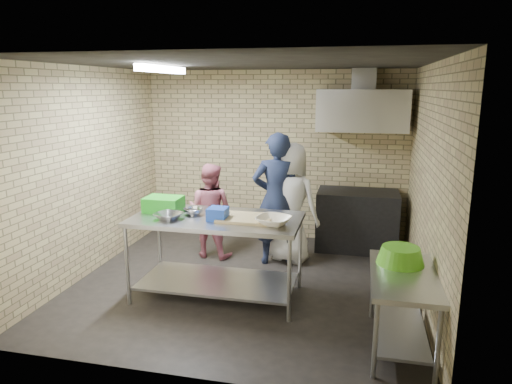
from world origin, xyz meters
TOP-DOWN VIEW (x-y plane):
  - floor at (0.00, 0.00)m, footprint 4.20×4.20m
  - ceiling at (0.00, 0.00)m, footprint 4.20×4.20m
  - back_wall at (0.00, 2.00)m, footprint 4.20×0.06m
  - front_wall at (0.00, -2.00)m, footprint 4.20×0.06m
  - left_wall at (-2.10, 0.00)m, footprint 0.06×4.00m
  - right_wall at (2.10, 0.00)m, footprint 0.06×4.00m
  - prep_table at (-0.23, -0.41)m, footprint 1.94×0.97m
  - side_counter at (1.80, -1.10)m, footprint 0.60×1.20m
  - stove at (1.35, 1.65)m, footprint 1.20×0.70m
  - range_hood at (1.35, 1.70)m, footprint 1.30×0.60m
  - hood_duct at (1.35, 1.85)m, footprint 0.35×0.30m
  - wall_shelf at (1.65, 1.89)m, footprint 0.80×0.20m
  - fluorescent_fixture at (-1.00, 0.00)m, footprint 0.10×1.25m
  - green_crate at (-0.93, -0.29)m, footprint 0.43×0.32m
  - blue_tub at (-0.18, -0.51)m, footprint 0.22×0.22m
  - cutting_board at (0.12, -0.43)m, footprint 0.59×0.45m
  - mixing_bowl_a at (-0.73, -0.61)m, footprint 0.37×0.37m
  - mixing_bowl_b at (-0.53, -0.36)m, footprint 0.28×0.28m
  - ceramic_bowl at (0.47, -0.56)m, footprint 0.46×0.46m
  - green_basin at (1.78, -0.85)m, footprint 0.46×0.46m
  - bottle_red at (1.40, 1.89)m, footprint 0.07×0.07m
  - bottle_green at (1.80, 1.89)m, footprint 0.06×0.06m
  - man_navy at (0.25, 0.81)m, footprint 0.77×0.61m
  - woman_pink at (-0.73, 0.86)m, footprint 0.72×0.59m
  - woman_white at (0.42, 0.94)m, footprint 0.96×0.78m

SIDE VIEW (x-z plane):
  - floor at x=0.00m, z-range 0.00..0.00m
  - side_counter at x=1.80m, z-range 0.00..0.75m
  - stove at x=1.35m, z-range 0.00..0.90m
  - prep_table at x=-0.23m, z-range 0.00..0.97m
  - woman_pink at x=-0.73m, z-range 0.00..1.38m
  - green_basin at x=1.78m, z-range 0.75..0.92m
  - woman_white at x=0.42m, z-range 0.00..1.69m
  - man_navy at x=0.25m, z-range 0.00..1.85m
  - cutting_board at x=0.12m, z-range 0.97..1.00m
  - mixing_bowl_b at x=-0.53m, z-range 0.97..1.04m
  - mixing_bowl_a at x=-0.73m, z-range 0.97..1.05m
  - ceramic_bowl at x=0.47m, z-range 0.97..1.06m
  - blue_tub at x=-0.18m, z-range 0.97..1.11m
  - green_crate at x=-0.93m, z-range 0.97..1.14m
  - back_wall at x=0.00m, z-range 0.00..2.70m
  - front_wall at x=0.00m, z-range 0.00..2.70m
  - left_wall at x=-2.10m, z-range 0.00..2.70m
  - right_wall at x=2.10m, z-range 0.00..2.70m
  - wall_shelf at x=1.65m, z-range 1.90..1.94m
  - bottle_green at x=1.80m, z-range 1.94..2.09m
  - bottle_red at x=1.40m, z-range 1.94..2.12m
  - range_hood at x=1.35m, z-range 1.80..2.40m
  - hood_duct at x=1.35m, z-range 2.40..2.70m
  - fluorescent_fixture at x=-1.00m, z-range 2.60..2.68m
  - ceiling at x=0.00m, z-range 2.70..2.70m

